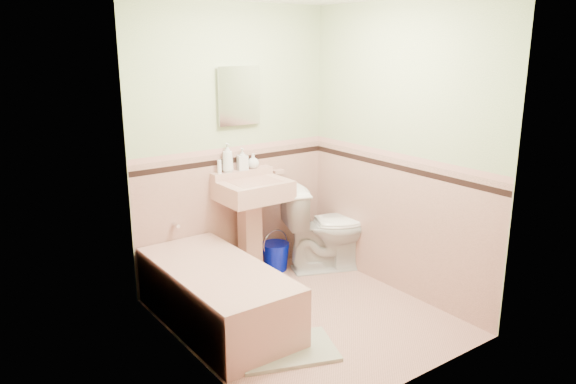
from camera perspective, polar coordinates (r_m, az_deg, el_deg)
floor at (r=4.65m, az=1.85°, el=-12.65°), size 2.20×2.20×0.00m
wall_back at (r=5.11m, az=-5.62°, el=4.74°), size 2.50×0.00×2.50m
wall_front at (r=3.44m, az=13.32°, el=-0.77°), size 2.50×0.00×2.50m
wall_left at (r=3.70m, az=-10.32°, el=0.52°), size 0.00×2.50×2.50m
wall_right at (r=4.88m, az=11.33°, el=4.02°), size 0.00×2.50×2.50m
wainscot_back at (r=5.25m, az=-5.38°, el=-2.26°), size 2.00×0.00×2.00m
wainscot_front at (r=3.68m, az=12.55°, el=-10.51°), size 2.00×0.00×2.00m
wainscot_left at (r=3.92m, az=-9.71°, el=-8.68°), size 0.00×2.20×2.20m
wainscot_right at (r=5.04m, az=10.85°, el=-3.26°), size 0.00×2.20×2.20m
accent_back at (r=5.12m, az=-5.48°, el=3.28°), size 2.00×0.00×2.00m
accent_front at (r=3.49m, az=12.97°, el=-2.75°), size 2.00×0.00×2.00m
accent_left at (r=3.74m, az=-9.98°, el=-1.36°), size 0.00×2.20×2.20m
accent_right at (r=4.89m, az=11.11°, el=2.51°), size 0.00×2.20×2.20m
cap_back at (r=5.10m, az=-5.51°, el=4.38°), size 2.00×0.00×2.00m
cap_front at (r=3.46m, az=13.06°, el=-1.18°), size 2.00×0.00×2.00m
cap_left at (r=3.72m, az=-10.05°, el=0.12°), size 0.00×2.20×2.20m
cap_right at (r=4.87m, az=11.17°, el=3.65°), size 0.00×2.20×2.20m
bathtub at (r=4.49m, az=-7.25°, el=-10.63°), size 0.70×1.50×0.45m
tub_faucet at (r=4.94m, az=-11.46°, el=-3.30°), size 0.04×0.12×0.04m
sink at (r=5.13m, az=-3.56°, el=-4.05°), size 0.61×0.50×0.96m
sink_faucet at (r=5.11m, az=-4.49°, el=1.33°), size 0.02×0.02×0.10m
medicine_cabinet at (r=5.05m, az=-5.09°, el=9.79°), size 0.40×0.04×0.50m
soap_dish at (r=5.38m, az=-1.01°, el=2.09°), size 0.11×0.06×0.04m
soap_bottle_left at (r=5.03m, az=-6.21°, el=3.51°), size 0.12×0.12×0.26m
soap_bottle_mid at (r=5.11m, az=-4.70°, el=3.38°), size 0.11×0.11×0.20m
soap_bottle_right at (r=5.18m, az=-3.59°, el=3.20°), size 0.13×0.13×0.14m
tube at (r=5.00m, az=-7.02°, el=2.59°), size 0.04×0.04×0.12m
toilet at (r=5.43m, az=4.04°, el=-3.60°), size 0.95×0.75×0.85m
bucket at (r=5.48m, az=-1.28°, el=-6.61°), size 0.32×0.32×0.27m
bath_mat at (r=4.18m, az=-0.18°, el=-15.86°), size 0.82×0.68×0.03m
shoe at (r=4.05m, az=-1.97°, el=-16.21°), size 0.18×0.11×0.07m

